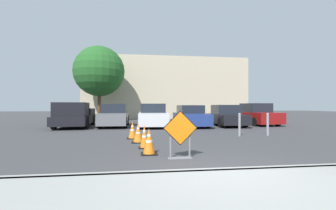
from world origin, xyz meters
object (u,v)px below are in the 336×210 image
traffic_cone_third (138,133)px  pickup_truck (74,116)px  traffic_cone_nearest (149,142)px  parked_car_fourth (226,116)px  bollard_nearest (240,124)px  road_closed_sign (180,133)px  parked_car_fifth (256,115)px  parked_car_nearest (115,116)px  parked_car_third (190,116)px  bollard_second (268,124)px  parked_car_second (153,116)px  traffic_cone_second (144,137)px  traffic_cone_fourth (132,130)px

traffic_cone_third → pickup_truck: bearing=121.7°
traffic_cone_nearest → parked_car_fourth: (5.86, 8.80, 0.31)m
bollard_nearest → traffic_cone_nearest: bearing=-142.2°
road_closed_sign → parked_car_fifth: parked_car_fifth is taller
parked_car_nearest → parked_car_fifth: 10.42m
parked_car_third → bollard_second: size_ratio=4.23×
parked_car_second → parked_car_fifth: (7.81, 0.48, 0.01)m
road_closed_sign → traffic_cone_second: size_ratio=1.65×
bollard_nearest → parked_car_nearest: bearing=137.5°
traffic_cone_second → parked_car_second: bearing=84.4°
traffic_cone_third → parked_car_nearest: parked_car_nearest is taller
traffic_cone_fourth → parked_car_third: 6.70m
pickup_truck → bollard_nearest: (8.89, -5.61, -0.17)m
parked_car_third → bollard_nearest: size_ratio=4.23×
bollard_nearest → bollard_second: bearing=0.0°
parked_car_nearest → parked_car_second: 2.62m
traffic_cone_second → parked_car_fifth: 11.96m
road_closed_sign → parked_car_nearest: parked_car_nearest is taller
parked_car_second → parked_car_third: 2.61m
parked_car_nearest → bollard_nearest: 8.56m
traffic_cone_third → traffic_cone_second: bearing=-79.7°
parked_car_third → bollard_second: 5.91m
traffic_cone_nearest → road_closed_sign: bearing=-39.2°
traffic_cone_third → parked_car_second: bearing=81.7°
parked_car_nearest → parked_car_third: bearing=175.1°
road_closed_sign → parked_car_second: parked_car_second is taller
parked_car_nearest → traffic_cone_nearest: bearing=101.9°
parked_car_third → bollard_nearest: 5.47m
traffic_cone_second → bollard_second: bearing=22.0°
traffic_cone_second → parked_car_second: (0.76, 7.86, 0.33)m
traffic_cone_second → parked_car_nearest: (-1.84, 8.16, 0.33)m
pickup_truck → parked_car_nearest: size_ratio=1.26×
road_closed_sign → traffic_cone_nearest: size_ratio=1.70×
pickup_truck → bollard_nearest: 10.51m
traffic_cone_nearest → parked_car_second: size_ratio=0.16×
traffic_cone_fourth → traffic_cone_second: bearing=-78.5°
traffic_cone_second → parked_car_second: 7.90m
traffic_cone_nearest → parked_car_second: 8.88m
road_closed_sign → parked_car_fifth: size_ratio=0.31×
parked_car_fifth → bollard_nearest: (-4.11, -5.96, -0.15)m
road_closed_sign → parked_car_fourth: (5.06, 9.45, -0.01)m
parked_car_fifth → traffic_cone_third: bearing=35.6°
traffic_cone_second → parked_car_second: parked_car_second is taller
parked_car_nearest → bollard_nearest: (6.31, -5.78, -0.15)m
pickup_truck → traffic_cone_second: bearing=115.2°
traffic_cone_second → parked_car_nearest: 8.37m
traffic_cone_third → parked_car_fifth: parked_car_fifth is taller
bollard_second → parked_car_third: bearing=115.0°
bollard_nearest → bollard_second: bollard_second is taller
traffic_cone_third → bollard_second: 6.20m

